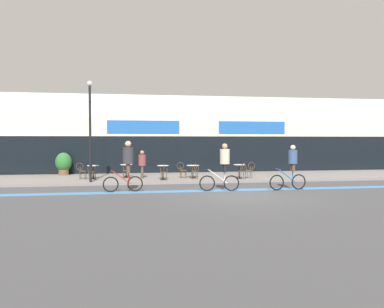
{
  "coord_description": "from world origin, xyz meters",
  "views": [
    {
      "loc": [
        -4.51,
        -14.55,
        2.27
      ],
      "look_at": [
        -1.04,
        6.61,
        1.47
      ],
      "focal_mm": 35.0,
      "sensor_mm": 36.0,
      "label": 1
    }
  ],
  "objects_px": {
    "bistro_table_4": "(239,168)",
    "cafe_chair_4_side": "(250,169)",
    "cyclist_1": "(223,164)",
    "cafe_chair_3_side": "(182,169)",
    "cafe_chair_3_near": "(195,170)",
    "cyclist_0": "(127,161)",
    "bistro_table_3": "(193,169)",
    "planter_pot": "(64,163)",
    "bistro_table_0": "(93,169)",
    "cafe_chair_4_near": "(243,170)",
    "cafe_chair_1_near": "(126,169)",
    "bistro_table_2": "(163,169)",
    "cafe_chair_0_side": "(81,170)",
    "pedestrian_near_end": "(142,162)",
    "cyclist_2": "(291,165)",
    "lamp_post": "(90,124)",
    "cafe_chair_0_near": "(92,170)",
    "bistro_table_1": "(126,168)",
    "cafe_chair_2_near": "(164,171)"
  },
  "relations": [
    {
      "from": "bistro_table_4",
      "to": "cafe_chair_4_side",
      "type": "height_order",
      "value": "cafe_chair_4_side"
    },
    {
      "from": "cyclist_1",
      "to": "cafe_chair_3_side",
      "type": "bearing_deg",
      "value": -70.82
    },
    {
      "from": "cafe_chair_3_near",
      "to": "cyclist_0",
      "type": "distance_m",
      "value": 5.22
    },
    {
      "from": "bistro_table_3",
      "to": "planter_pot",
      "type": "bearing_deg",
      "value": 158.07
    },
    {
      "from": "bistro_table_0",
      "to": "cafe_chair_3_side",
      "type": "bearing_deg",
      "value": -4.86
    },
    {
      "from": "cafe_chair_4_near",
      "to": "bistro_table_0",
      "type": "bearing_deg",
      "value": 71.45
    },
    {
      "from": "bistro_table_3",
      "to": "cafe_chair_1_near",
      "type": "bearing_deg",
      "value": 174.96
    },
    {
      "from": "cafe_chair_1_near",
      "to": "cyclist_1",
      "type": "distance_m",
      "value": 6.7
    },
    {
      "from": "bistro_table_2",
      "to": "cafe_chair_4_near",
      "type": "relative_size",
      "value": 0.86
    },
    {
      "from": "cafe_chair_3_near",
      "to": "cafe_chair_0_side",
      "type": "bearing_deg",
      "value": 72.57
    },
    {
      "from": "cafe_chair_4_side",
      "to": "cyclist_1",
      "type": "xyz_separation_m",
      "value": [
        -2.61,
        -4.17,
        0.57
      ]
    },
    {
      "from": "cafe_chair_3_near",
      "to": "cyclist_1",
      "type": "height_order",
      "value": "cyclist_1"
    },
    {
      "from": "cafe_chair_1_near",
      "to": "cafe_chair_0_side",
      "type": "bearing_deg",
      "value": 81.17
    },
    {
      "from": "cyclist_0",
      "to": "pedestrian_near_end",
      "type": "xyz_separation_m",
      "value": [
        0.79,
        4.5,
        -0.28
      ]
    },
    {
      "from": "bistro_table_2",
      "to": "cyclist_2",
      "type": "height_order",
      "value": "cyclist_2"
    },
    {
      "from": "cyclist_2",
      "to": "cafe_chair_4_near",
      "type": "bearing_deg",
      "value": -76.88
    },
    {
      "from": "cafe_chair_3_near",
      "to": "lamp_post",
      "type": "xyz_separation_m",
      "value": [
        -5.52,
        -0.65,
        2.46
      ]
    },
    {
      "from": "bistro_table_4",
      "to": "cyclist_1",
      "type": "xyz_separation_m",
      "value": [
        -1.98,
        -4.17,
        0.54
      ]
    },
    {
      "from": "bistro_table_0",
      "to": "cafe_chair_0_near",
      "type": "xyz_separation_m",
      "value": [
        -0.01,
        -0.62,
        -0.01
      ]
    },
    {
      "from": "bistro_table_4",
      "to": "pedestrian_near_end",
      "type": "bearing_deg",
      "value": 171.41
    },
    {
      "from": "bistro_table_0",
      "to": "cafe_chair_4_near",
      "type": "distance_m",
      "value": 8.28
    },
    {
      "from": "cafe_chair_0_near",
      "to": "planter_pot",
      "type": "relative_size",
      "value": 0.65
    },
    {
      "from": "bistro_table_0",
      "to": "cafe_chair_0_side",
      "type": "height_order",
      "value": "cafe_chair_0_side"
    },
    {
      "from": "bistro_table_3",
      "to": "cyclist_0",
      "type": "height_order",
      "value": "cyclist_0"
    },
    {
      "from": "cafe_chair_3_side",
      "to": "bistro_table_4",
      "type": "bearing_deg",
      "value": -12.63
    },
    {
      "from": "bistro_table_4",
      "to": "cafe_chair_0_side",
      "type": "bearing_deg",
      "value": 173.29
    },
    {
      "from": "planter_pot",
      "to": "cafe_chair_4_near",
      "type": "bearing_deg",
      "value": -22.89
    },
    {
      "from": "bistro_table_1",
      "to": "bistro_table_4",
      "type": "bearing_deg",
      "value": -13.9
    },
    {
      "from": "cafe_chair_1_near",
      "to": "cafe_chair_3_side",
      "type": "distance_m",
      "value": 3.13
    },
    {
      "from": "cafe_chair_2_near",
      "to": "bistro_table_1",
      "type": "bearing_deg",
      "value": 48.64
    },
    {
      "from": "bistro_table_4",
      "to": "cafe_chair_0_side",
      "type": "height_order",
      "value": "cafe_chair_0_side"
    },
    {
      "from": "bistro_table_2",
      "to": "cyclist_0",
      "type": "bearing_deg",
      "value": -116.94
    },
    {
      "from": "bistro_table_1",
      "to": "cafe_chair_0_side",
      "type": "relative_size",
      "value": 0.83
    },
    {
      "from": "bistro_table_2",
      "to": "cafe_chair_1_near",
      "type": "distance_m",
      "value": 2.18
    },
    {
      "from": "bistro_table_0",
      "to": "cafe_chair_4_side",
      "type": "relative_size",
      "value": 0.82
    },
    {
      "from": "cafe_chair_0_near",
      "to": "cafe_chair_0_side",
      "type": "distance_m",
      "value": 0.88
    },
    {
      "from": "cafe_chair_3_side",
      "to": "lamp_post",
      "type": "height_order",
      "value": "lamp_post"
    },
    {
      "from": "bistro_table_2",
      "to": "cafe_chair_4_side",
      "type": "bearing_deg",
      "value": -0.31
    },
    {
      "from": "cafe_chair_3_side",
      "to": "cyclist_1",
      "type": "relative_size",
      "value": 0.43
    },
    {
      "from": "cafe_chair_0_side",
      "to": "bistro_table_3",
      "type": "bearing_deg",
      "value": 1.29
    },
    {
      "from": "cafe_chair_0_near",
      "to": "cafe_chair_2_near",
      "type": "xyz_separation_m",
      "value": [
        3.81,
        -0.99,
        0.0
      ]
    },
    {
      "from": "cafe_chair_0_near",
      "to": "cafe_chair_4_near",
      "type": "relative_size",
      "value": 1.0
    },
    {
      "from": "lamp_post",
      "to": "cyclist_1",
      "type": "distance_m",
      "value": 7.26
    },
    {
      "from": "cafe_chair_0_near",
      "to": "cafe_chair_4_side",
      "type": "height_order",
      "value": "same"
    },
    {
      "from": "cafe_chair_1_near",
      "to": "cafe_chair_3_near",
      "type": "xyz_separation_m",
      "value": [
        3.75,
        -0.95,
        0.0
      ]
    },
    {
      "from": "bistro_table_0",
      "to": "bistro_table_3",
      "type": "relative_size",
      "value": 1.03
    },
    {
      "from": "bistro_table_1",
      "to": "cafe_chair_4_near",
      "type": "xyz_separation_m",
      "value": [
        6.31,
        -2.18,
        -0.01
      ]
    },
    {
      "from": "cafe_chair_0_side",
      "to": "cafe_chair_1_near",
      "type": "distance_m",
      "value": 2.44
    },
    {
      "from": "cyclist_0",
      "to": "cyclist_1",
      "type": "bearing_deg",
      "value": 169.84
    },
    {
      "from": "cyclist_0",
      "to": "pedestrian_near_end",
      "type": "bearing_deg",
      "value": -103.54
    }
  ]
}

